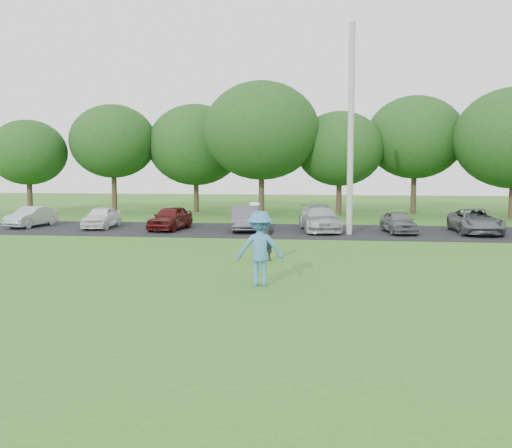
# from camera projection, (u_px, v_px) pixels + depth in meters

# --- Properties ---
(ground) EXTENTS (100.00, 100.00, 0.00)m
(ground) POSITION_uv_depth(u_px,v_px,m) (239.00, 284.00, 15.52)
(ground) COLOR #31661D
(ground) RESTS_ON ground
(parking_lot) EXTENTS (32.00, 6.50, 0.03)m
(parking_lot) POSITION_uv_depth(u_px,v_px,m) (281.00, 231.00, 28.34)
(parking_lot) COLOR black
(parking_lot) RESTS_ON ground
(utility_pole) EXTENTS (0.28, 0.28, 9.71)m
(utility_pole) POSITION_uv_depth(u_px,v_px,m) (351.00, 130.00, 26.30)
(utility_pole) COLOR #A5A5A0
(utility_pole) RESTS_ON ground
(frisbee_player) EXTENTS (1.37, 0.89, 2.26)m
(frisbee_player) POSITION_uv_depth(u_px,v_px,m) (260.00, 248.00, 15.27)
(frisbee_player) COLOR teal
(frisbee_player) RESTS_ON ground
(camera_bystander) EXTENTS (0.69, 0.62, 1.57)m
(camera_bystander) POSITION_uv_depth(u_px,v_px,m) (266.00, 238.00, 19.26)
(camera_bystander) COLOR black
(camera_bystander) RESTS_ON ground
(parked_cars) EXTENTS (28.57, 4.76, 1.25)m
(parked_cars) POSITION_uv_depth(u_px,v_px,m) (335.00, 219.00, 27.87)
(parked_cars) COLOR #B2B4BA
(parked_cars) RESTS_ON parking_lot
(tree_row) EXTENTS (42.39, 9.85, 8.64)m
(tree_row) POSITION_uv_depth(u_px,v_px,m) (317.00, 140.00, 37.28)
(tree_row) COLOR #38281C
(tree_row) RESTS_ON ground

